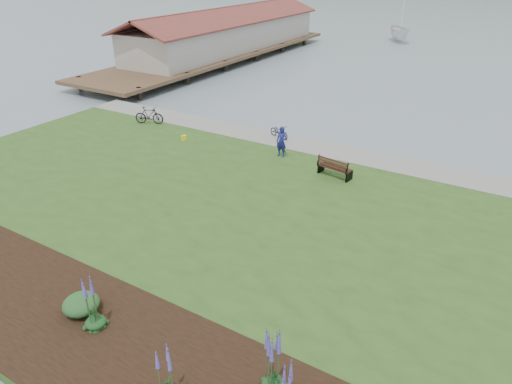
# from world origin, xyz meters

# --- Properties ---
(ground) EXTENTS (600.00, 600.00, 0.00)m
(ground) POSITION_xyz_m (0.00, 0.00, 0.00)
(ground) COLOR slate
(ground) RESTS_ON ground
(lawn) EXTENTS (34.00, 20.00, 0.40)m
(lawn) POSITION_xyz_m (0.00, -2.00, 0.20)
(lawn) COLOR #2B4F1C
(lawn) RESTS_ON ground
(shoreline_path) EXTENTS (34.00, 2.20, 0.03)m
(shoreline_path) POSITION_xyz_m (0.00, 6.90, 0.42)
(shoreline_path) COLOR gray
(shoreline_path) RESTS_ON lawn
(garden_bed) EXTENTS (24.00, 4.40, 0.04)m
(garden_bed) POSITION_xyz_m (3.00, -9.80, 0.42)
(garden_bed) COLOR black
(garden_bed) RESTS_ON lawn
(pier_pavilion) EXTENTS (8.00, 36.00, 5.40)m
(pier_pavilion) POSITION_xyz_m (-20.00, 27.52, 2.64)
(pier_pavilion) COLOR #4C3826
(pier_pavilion) RESTS_ON ground
(park_bench) EXTENTS (1.78, 0.97, 1.05)m
(park_bench) POSITION_xyz_m (2.54, 3.75, 0.92)
(park_bench) COLOR #311B13
(park_bench) RESTS_ON lawn
(person) EXTENTS (0.72, 0.50, 1.96)m
(person) POSITION_xyz_m (-0.94, 4.76, 1.38)
(person) COLOR navy
(person) RESTS_ON lawn
(bicycle_a) EXTENTS (1.05, 1.63, 0.81)m
(bicycle_a) POSITION_xyz_m (-2.40, 7.20, 0.80)
(bicycle_a) COLOR black
(bicycle_a) RESTS_ON lawn
(bicycle_b) EXTENTS (1.24, 1.94, 1.13)m
(bicycle_b) POSITION_xyz_m (-10.92, 5.15, 0.97)
(bicycle_b) COLOR black
(bicycle_b) RESTS_ON lawn
(sailboat) EXTENTS (12.53, 12.58, 23.74)m
(sailboat) POSITION_xyz_m (-6.61, 48.70, 0.00)
(sailboat) COLOR silver
(sailboat) RESTS_ON ground
(pannier) EXTENTS (0.26, 0.32, 0.30)m
(pannier) POSITION_xyz_m (-7.07, 3.93, 0.55)
(pannier) COLOR yellow
(pannier) RESTS_ON lawn
(echium_0) EXTENTS (0.62, 0.62, 2.03)m
(echium_0) POSITION_xyz_m (4.08, -10.38, 1.20)
(echium_0) COLOR #163D1B
(echium_0) RESTS_ON garden_bed
(echium_1) EXTENTS (0.62, 0.62, 2.34)m
(echium_1) POSITION_xyz_m (6.11, -8.79, 1.45)
(echium_1) COLOR #163D1B
(echium_1) RESTS_ON garden_bed
(echium_4) EXTENTS (0.62, 0.62, 2.13)m
(echium_4) POSITION_xyz_m (0.56, -9.54, 1.30)
(echium_4) COLOR #163D1B
(echium_4) RESTS_ON garden_bed
(shrub_0) EXTENTS (1.11, 1.11, 0.56)m
(shrub_0) POSITION_xyz_m (-0.31, -9.30, 0.72)
(shrub_0) COLOR #1E4C21
(shrub_0) RESTS_ON garden_bed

